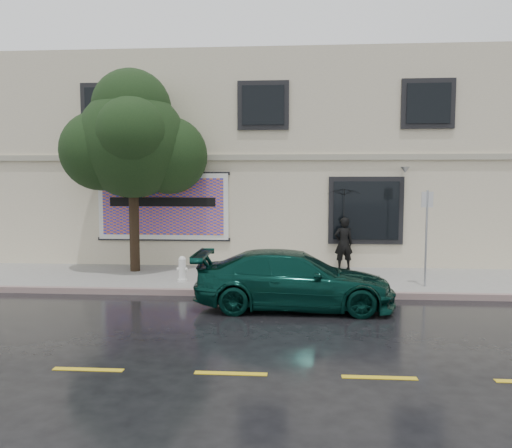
# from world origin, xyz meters

# --- Properties ---
(ground) EXTENTS (90.00, 90.00, 0.00)m
(ground) POSITION_xyz_m (0.00, 0.00, 0.00)
(ground) COLOR black
(ground) RESTS_ON ground
(sidewalk) EXTENTS (20.00, 3.50, 0.15)m
(sidewalk) POSITION_xyz_m (0.00, 3.25, 0.07)
(sidewalk) COLOR #9E9C95
(sidewalk) RESTS_ON ground
(curb) EXTENTS (20.00, 0.18, 0.16)m
(curb) POSITION_xyz_m (0.00, 1.50, 0.07)
(curb) COLOR gray
(curb) RESTS_ON ground
(road_marking) EXTENTS (19.00, 0.12, 0.01)m
(road_marking) POSITION_xyz_m (0.00, -3.50, 0.01)
(road_marking) COLOR gold
(road_marking) RESTS_ON ground
(building) EXTENTS (20.00, 8.12, 7.00)m
(building) POSITION_xyz_m (0.00, 9.00, 3.50)
(building) COLOR beige
(building) RESTS_ON ground
(billboard) EXTENTS (4.30, 0.16, 2.20)m
(billboard) POSITION_xyz_m (-3.20, 4.92, 2.05)
(billboard) COLOR white
(billboard) RESTS_ON ground
(car) EXTENTS (4.49, 2.00, 1.30)m
(car) POSITION_xyz_m (0.96, 0.45, 0.65)
(car) COLOR #072F27
(car) RESTS_ON ground
(pedestrian) EXTENTS (0.65, 0.49, 1.61)m
(pedestrian) POSITION_xyz_m (2.49, 4.60, 0.96)
(pedestrian) COLOR black
(pedestrian) RESTS_ON sidewalk
(umbrella) EXTENTS (1.11, 1.11, 0.81)m
(umbrella) POSITION_xyz_m (2.49, 4.60, 2.17)
(umbrella) COLOR black
(umbrella) RESTS_ON pedestrian
(street_tree) EXTENTS (3.23, 3.23, 5.44)m
(street_tree) POSITION_xyz_m (-3.82, 3.92, 3.96)
(street_tree) COLOR #332516
(street_tree) RESTS_ON sidewalk
(fire_hydrant) EXTENTS (0.28, 0.27, 0.69)m
(fire_hydrant) POSITION_xyz_m (-2.05, 2.45, 0.49)
(fire_hydrant) COLOR white
(fire_hydrant) RESTS_ON sidewalk
(sign_pole) EXTENTS (0.31, 0.06, 2.49)m
(sign_pole) POSITION_xyz_m (4.36, 2.29, 1.65)
(sign_pole) COLOR #9A9CA2
(sign_pole) RESTS_ON sidewalk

